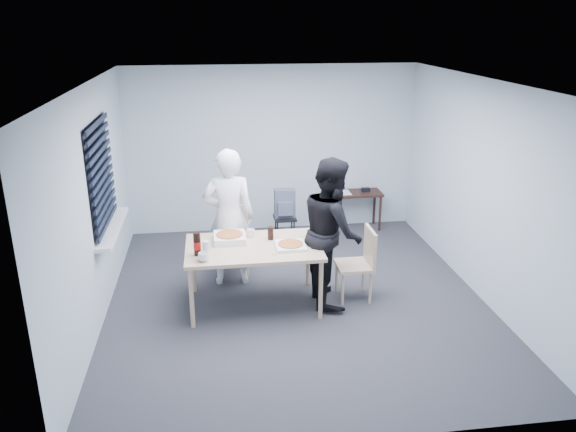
{
  "coord_description": "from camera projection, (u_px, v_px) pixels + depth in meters",
  "views": [
    {
      "loc": [
        -0.94,
        -6.08,
        3.25
      ],
      "look_at": [
        -0.09,
        0.1,
        1.04
      ],
      "focal_mm": 35.0,
      "sensor_mm": 36.0,
      "label": 1
    }
  ],
  "objects": [
    {
      "name": "side_table",
      "position": [
        352.0,
        197.0,
        9.0
      ],
      "size": [
        0.92,
        0.41,
        0.62
      ],
      "color": "#351D16",
      "rests_on": "ground"
    },
    {
      "name": "pizza_box_a",
      "position": [
        230.0,
        237.0,
        6.62
      ],
      "size": [
        0.37,
        0.37,
        0.09
      ],
      "rotation": [
        0.0,
        0.0,
        0.27
      ],
      "color": "white",
      "rests_on": "dining_table"
    },
    {
      "name": "backpack",
      "position": [
        285.0,
        204.0,
        8.27
      ],
      "size": [
        0.3,
        0.22,
        0.42
      ],
      "rotation": [
        0.0,
        0.0,
        -0.38
      ],
      "color": "slate",
      "rests_on": "stool"
    },
    {
      "name": "mug_b",
      "position": [
        251.0,
        233.0,
        6.75
      ],
      "size": [
        0.1,
        0.1,
        0.09
      ],
      "primitive_type": "imported",
      "color": "white",
      "rests_on": "dining_table"
    },
    {
      "name": "chair_right",
      "position": [
        361.0,
        259.0,
        6.75
      ],
      "size": [
        0.42,
        0.42,
        0.89
      ],
      "color": "#CAAD90",
      "rests_on": "ground"
    },
    {
      "name": "pizza_box_b",
      "position": [
        290.0,
        245.0,
        6.45
      ],
      "size": [
        0.34,
        0.34,
        0.05
      ],
      "rotation": [
        0.0,
        0.0,
        -0.07
      ],
      "color": "white",
      "rests_on": "dining_table"
    },
    {
      "name": "soda_bottle",
      "position": [
        197.0,
        244.0,
        6.2
      ],
      "size": [
        0.08,
        0.08,
        0.27
      ],
      "rotation": [
        0.0,
        0.0,
        -0.13
      ],
      "color": "black",
      "rests_on": "dining_table"
    },
    {
      "name": "black_box",
      "position": [
        366.0,
        190.0,
        9.01
      ],
      "size": [
        0.15,
        0.12,
        0.05
      ],
      "primitive_type": "cube",
      "rotation": [
        0.0,
        0.0,
        -0.26
      ],
      "color": "black",
      "rests_on": "side_table"
    },
    {
      "name": "papers",
      "position": [
        343.0,
        193.0,
        8.95
      ],
      "size": [
        0.29,
        0.34,
        0.0
      ],
      "primitive_type": "cube",
      "rotation": [
        0.0,
        0.0,
        0.33
      ],
      "color": "white",
      "rests_on": "side_table"
    },
    {
      "name": "mug_a",
      "position": [
        204.0,
        257.0,
        6.07
      ],
      "size": [
        0.17,
        0.17,
        0.1
      ],
      "primitive_type": "imported",
      "rotation": [
        0.0,
        0.0,
        0.52
      ],
      "color": "white",
      "rests_on": "dining_table"
    },
    {
      "name": "dining_table",
      "position": [
        253.0,
        251.0,
        6.51
      ],
      "size": [
        1.56,
        0.99,
        0.76
      ],
      "color": "#CAAD90",
      "rests_on": "ground"
    },
    {
      "name": "chair_far",
      "position": [
        233.0,
        234.0,
        7.52
      ],
      "size": [
        0.42,
        0.42,
        0.89
      ],
      "color": "#CAAD90",
      "rests_on": "ground"
    },
    {
      "name": "cola_glass",
      "position": [
        271.0,
        233.0,
        6.66
      ],
      "size": [
        0.09,
        0.09,
        0.16
      ],
      "primitive_type": "cylinder",
      "rotation": [
        0.0,
        0.0,
        -0.32
      ],
      "color": "black",
      "rests_on": "dining_table"
    },
    {
      "name": "person_white",
      "position": [
        229.0,
        218.0,
        7.04
      ],
      "size": [
        0.65,
        0.42,
        1.77
      ],
      "primitive_type": "imported",
      "rotation": [
        0.0,
        0.0,
        3.14
      ],
      "color": "white",
      "rests_on": "ground"
    },
    {
      "name": "person_black",
      "position": [
        332.0,
        231.0,
        6.58
      ],
      "size": [
        0.47,
        0.86,
        1.77
      ],
      "primitive_type": "imported",
      "rotation": [
        0.0,
        0.0,
        1.57
      ],
      "color": "black",
      "rests_on": "ground"
    },
    {
      "name": "plastic_cups",
      "position": [
        206.0,
        249.0,
        6.17
      ],
      "size": [
        0.09,
        0.09,
        0.18
      ],
      "primitive_type": "cylinder",
      "rotation": [
        0.0,
        0.0,
        -0.17
      ],
      "color": "silver",
      "rests_on": "dining_table"
    },
    {
      "name": "rubber_band",
      "position": [
        275.0,
        254.0,
        6.26
      ],
      "size": [
        0.06,
        0.06,
        0.0
      ],
      "primitive_type": "torus",
      "rotation": [
        0.0,
        0.0,
        -0.15
      ],
      "color": "red",
      "rests_on": "dining_table"
    },
    {
      "name": "room",
      "position": [
        104.0,
        183.0,
        6.5
      ],
      "size": [
        5.0,
        5.0,
        5.0
      ],
      "color": "#2B2C2F",
      "rests_on": "ground"
    },
    {
      "name": "stool",
      "position": [
        285.0,
        224.0,
        8.39
      ],
      "size": [
        0.33,
        0.33,
        0.45
      ],
      "color": "black",
      "rests_on": "ground"
    }
  ]
}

